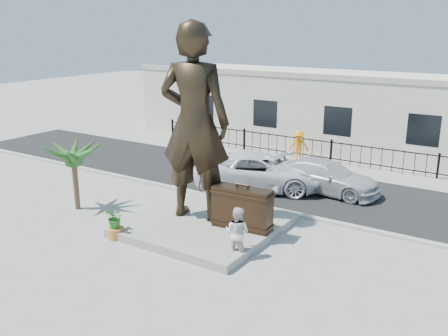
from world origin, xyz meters
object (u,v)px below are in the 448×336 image
(statue, at_px, (195,123))
(car_white, at_px, (259,171))
(tourist, at_px, (237,233))
(suitcase, at_px, (242,208))

(statue, bearing_deg, car_white, -103.96)
(statue, bearing_deg, tourist, 135.67)
(statue, xyz_separation_m, car_white, (-0.02, 4.96, -3.06))
(statue, height_order, tourist, statue)
(suitcase, bearing_deg, statue, 173.31)
(suitcase, bearing_deg, tourist, -69.51)
(suitcase, relative_size, tourist, 1.23)
(suitcase, xyz_separation_m, car_white, (-2.09, 5.03, -0.22))
(statue, relative_size, tourist, 4.16)
(suitcase, bearing_deg, car_white, 107.60)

